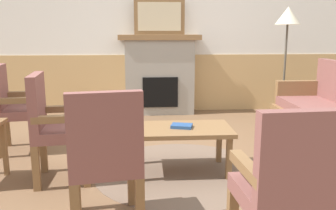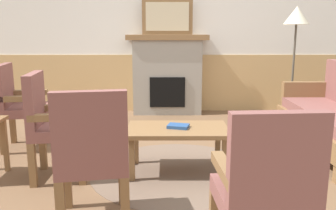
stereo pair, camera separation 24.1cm
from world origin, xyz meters
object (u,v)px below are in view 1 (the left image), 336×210
couch (332,115)px  armchair_near_fireplace (13,104)px  fireplace (160,74)px  armchair_front_center (105,153)px  book_on_table (182,126)px  armchair_front_left (289,185)px  floor_lamp_by_couch (288,23)px  coffee_table (181,133)px  armchair_by_window_left (53,123)px  framed_picture (159,17)px

couch → armchair_near_fireplace: (-3.60, 0.18, 0.14)m
fireplace → armchair_front_center: bearing=-98.6°
book_on_table → armchair_front_left: armchair_front_left is taller
armchair_front_left → floor_lamp_by_couch: size_ratio=0.58×
coffee_table → book_on_table: 0.07m
armchair_front_center → armchair_by_window_left: bearing=122.8°
book_on_table → armchair_near_fireplace: (-1.81, 0.73, 0.08)m
armchair_near_fireplace → floor_lamp_by_couch: (3.52, 1.11, 0.91)m
armchair_by_window_left → armchair_front_center: same height
armchair_by_window_left → armchair_front_left: 2.13m
armchair_front_center → floor_lamp_by_couch: bearing=50.3°
fireplace → armchair_front_center: size_ratio=1.33×
framed_picture → book_on_table: size_ratio=4.10×
coffee_table → framed_picture: bearing=92.0°
couch → coffee_table: 1.88m
fireplace → book_on_table: (0.09, -2.53, -0.20)m
couch → floor_lamp_by_couch: bearing=93.5°
armchair_near_fireplace → framed_picture: bearing=46.4°
armchair_front_center → framed_picture: bearing=81.4°
framed_picture → coffee_table: (0.09, -2.53, -1.17)m
couch → floor_lamp_by_couch: (-0.08, 1.29, 1.05)m
coffee_table → armchair_by_window_left: bearing=-174.0°
coffee_table → armchair_front_center: bearing=-122.4°
armchair_by_window_left → armchair_front_left: bearing=-42.3°
armchair_front_left → couch: bearing=56.9°
book_on_table → armchair_by_window_left: size_ratio=0.20×
couch → fireplace: bearing=133.6°
couch → book_on_table: (-1.79, -0.55, 0.06)m
book_on_table → coffee_table: bearing=-175.9°
coffee_table → armchair_by_window_left: armchair_by_window_left is taller
coffee_table → book_on_table: bearing=4.1°
framed_picture → book_on_table: (0.09, -2.53, -1.10)m
book_on_table → armchair_near_fireplace: bearing=158.1°
couch → armchair_near_fireplace: bearing=177.2°
book_on_table → armchair_near_fireplace: armchair_near_fireplace is taller
armchair_front_left → armchair_front_center: same height
fireplace → book_on_table: 2.54m
couch → book_on_table: size_ratio=9.23×
armchair_front_center → floor_lamp_by_couch: floor_lamp_by_couch is taller
couch → armchair_near_fireplace: size_ratio=1.84×
fireplace → framed_picture: framed_picture is taller
framed_picture → armchair_front_left: framed_picture is taller
coffee_table → armchair_front_center: 1.16m
fireplace → armchair_front_center: fireplace is taller
fireplace → framed_picture: 0.91m
armchair_near_fireplace → floor_lamp_by_couch: 3.80m
armchair_by_window_left → armchair_front_center: bearing=-57.2°
framed_picture → armchair_by_window_left: bearing=-112.0°
armchair_front_center → couch: bearing=32.3°
coffee_table → armchair_front_center: (-0.62, -0.97, 0.15)m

